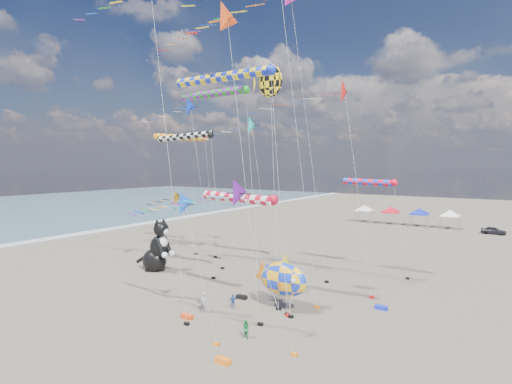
{
  "coord_description": "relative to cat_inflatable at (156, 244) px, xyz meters",
  "views": [
    {
      "loc": [
        18.24,
        -15.43,
        11.17
      ],
      "look_at": [
        0.35,
        12.0,
        8.88
      ],
      "focal_mm": 28.0,
      "sensor_mm": 36.0,
      "label": 1
    }
  ],
  "objects": [
    {
      "name": "ground",
      "position": [
        12.95,
        -13.32,
        -2.8
      ],
      "size": [
        260.0,
        260.0,
        0.0
      ],
      "primitive_type": "plane",
      "color": "brown",
      "rests_on": "ground"
    },
    {
      "name": "delta_kite_0",
      "position": [
        11.52,
        -10.09,
        5.36
      ],
      "size": [
        9.49,
        1.72,
        9.4
      ],
      "color": "blue",
      "rests_on": "ground"
    },
    {
      "name": "delta_kite_1",
      "position": [
        -5.04,
        7.97,
        3.88
      ],
      "size": [
        8.13,
        1.78,
        7.92
      ],
      "color": "orange",
      "rests_on": "ground"
    },
    {
      "name": "delta_kite_2",
      "position": [
        17.14,
        3.79,
        14.38
      ],
      "size": [
        12.82,
        2.31,
        18.66
      ],
      "color": "red",
      "rests_on": "ground"
    },
    {
      "name": "delta_kite_3",
      "position": [
        2.37,
        0.99,
        13.9
      ],
      "size": [
        9.98,
        1.94,
        18.03
      ],
      "color": "#0E32D3",
      "rests_on": "ground"
    },
    {
      "name": "delta_kite_4",
      "position": [
        6.26,
        7.83,
        12.21
      ],
      "size": [
        8.98,
        2.09,
        16.37
      ],
      "color": "#17D0C4",
      "rests_on": "ground"
    },
    {
      "name": "delta_kite_5",
      "position": [
        11.72,
        5.81,
        24.01
      ],
      "size": [
        16.68,
        3.16,
        28.63
      ],
      "color": "#FE1DB4",
      "rests_on": "ground"
    },
    {
      "name": "delta_kite_6",
      "position": [
        13.94,
        -6.03,
        18.83
      ],
      "size": [
        9.33,
        2.43,
        23.11
      ],
      "color": "#FF4B14",
      "rests_on": "ground"
    },
    {
      "name": "delta_kite_9",
      "position": [
        17.65,
        -8.66,
        6.35
      ],
      "size": [
        8.25,
        1.89,
        10.44
      ],
      "color": "#62128B",
      "rests_on": "ground"
    },
    {
      "name": "windsock_0",
      "position": [
        0.47,
        4.37,
        11.36
      ],
      "size": [
        9.12,
        0.68,
        14.59
      ],
      "color": "black",
      "rests_on": "ground"
    },
    {
      "name": "windsock_1",
      "position": [
        19.09,
        11.15,
        6.48
      ],
      "size": [
        6.76,
        0.71,
        9.71
      ],
      "color": "red",
      "rests_on": "ground"
    },
    {
      "name": "windsock_2",
      "position": [
        13.45,
        -3.68,
        5.71
      ],
      "size": [
        8.31,
        0.77,
        8.94
      ],
      "color": "red",
      "rests_on": "ground"
    },
    {
      "name": "windsock_3",
      "position": [
        11.98,
        -3.37,
        15.15
      ],
      "size": [
        10.43,
        0.79,
        18.42
      ],
      "color": "#162CDC",
      "rests_on": "ground"
    },
    {
      "name": "windsock_4",
      "position": [
        5.09,
        3.75,
        15.53
      ],
      "size": [
        9.9,
        0.83,
        18.82
      ],
      "color": "#1B9520",
      "rests_on": "ground"
    },
    {
      "name": "windsock_5",
      "position": [
        -3.72,
        7.97,
        11.65
      ],
      "size": [
        9.8,
        0.75,
        14.89
      ],
      "color": "#DA5912",
      "rests_on": "ground"
    },
    {
      "name": "angelfish_kite",
      "position": [
        14.13,
        -0.81,
        14.91
      ],
      "size": [
        3.74,
        3.02,
        19.18
      ],
      "color": "yellow",
      "rests_on": "ground"
    },
    {
      "name": "cat_inflatable",
      "position": [
        0.0,
        0.0,
        0.0
      ],
      "size": [
        4.23,
        2.23,
        5.61
      ],
      "primitive_type": null,
      "rotation": [
        0.0,
        0.0,
        0.04
      ],
      "color": "black",
      "rests_on": "ground"
    },
    {
      "name": "fish_inflatable",
      "position": [
        16.56,
        -2.6,
        -0.38
      ],
      "size": [
        5.37,
        2.56,
        4.45
      ],
      "color": "blue",
      "rests_on": "ground"
    },
    {
      "name": "person_adult",
      "position": [
        11.95,
        -6.45,
        -2.01
      ],
      "size": [
        0.6,
        0.42,
        1.58
      ],
      "primitive_type": "imported",
      "rotation": [
        0.0,
        0.0,
        0.07
      ],
      "color": "#8F8E9D",
      "rests_on": "ground"
    },
    {
      "name": "child_green",
      "position": [
        17.07,
        -8.31,
        -2.2
      ],
      "size": [
        0.69,
        0.61,
        1.21
      ],
      "primitive_type": "imported",
      "rotation": [
        0.0,
        0.0,
        -0.29
      ],
      "color": "#1E9047",
      "rests_on": "ground"
    },
    {
      "name": "child_blue",
      "position": [
        13.16,
        -4.4,
        -2.25
      ],
      "size": [
        0.67,
        0.63,
        1.11
      ],
      "primitive_type": "imported",
      "rotation": [
        0.0,
        0.0,
        0.71
      ],
      "color": "#1D4A95",
      "rests_on": "ground"
    },
    {
      "name": "kite_bag_0",
      "position": [
        17.8,
        -11.62,
        -2.65
      ],
      "size": [
        0.9,
        0.44,
        0.3
      ],
      "primitive_type": "cube",
      "color": "orange",
      "rests_on": "ground"
    },
    {
      "name": "kite_bag_1",
      "position": [
        12.48,
        -2.25,
        -2.65
      ],
      "size": [
        0.9,
        0.44,
        0.3
      ],
      "primitive_type": "cube",
      "color": "black",
      "rests_on": "ground"
    },
    {
      "name": "kite_bag_2",
      "position": [
        22.9,
        1.63,
        -2.65
      ],
      "size": [
        0.9,
        0.44,
        0.3
      ],
      "primitive_type": "cube",
      "color": "#152AD6",
      "rests_on": "ground"
    },
    {
      "name": "kite_bag_3",
      "position": [
        11.6,
        -7.88,
        -2.65
      ],
      "size": [
        0.9,
        0.44,
        0.3
      ],
      "primitive_type": "cube",
      "color": "#F04310",
      "rests_on": "ground"
    },
    {
      "name": "tent_row",
      "position": [
        14.45,
        46.68,
        0.34
      ],
      "size": [
        19.2,
        4.2,
        3.8
      ],
      "color": "white",
      "rests_on": "ground"
    },
    {
      "name": "parked_car",
      "position": [
        28.56,
        44.68,
        -2.2
      ],
      "size": [
        3.65,
        1.7,
        1.21
      ],
      "primitive_type": "imported",
      "rotation": [
        0.0,
        0.0,
        1.49
      ],
      "color": "#26262D",
      "rests_on": "ground"
    }
  ]
}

